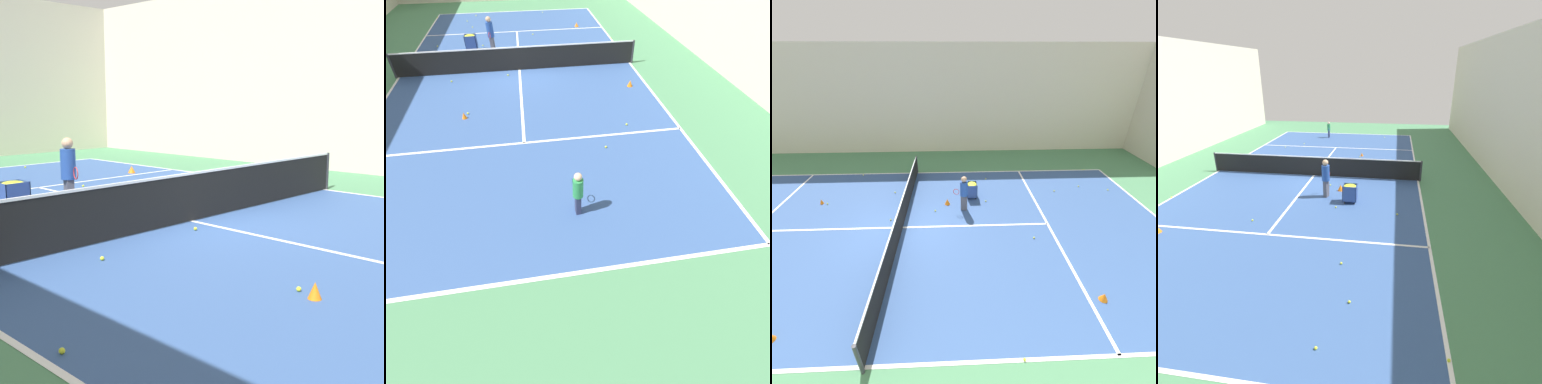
# 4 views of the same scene
# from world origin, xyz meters

# --- Properties ---
(ground_plane) EXTENTS (34.21, 34.21, 0.00)m
(ground_plane) POSITION_xyz_m (0.00, 0.00, 0.00)
(ground_plane) COLOR #477F56
(court_playing_area) EXTENTS (10.95, 22.65, 0.00)m
(court_playing_area) POSITION_xyz_m (0.00, 0.00, 0.00)
(court_playing_area) COLOR #335189
(court_playing_area) RESTS_ON ground
(line_baseline_near) EXTENTS (10.95, 0.10, 0.00)m
(line_baseline_near) POSITION_xyz_m (0.00, -11.33, 0.01)
(line_baseline_near) COLOR white
(line_baseline_near) RESTS_ON ground
(line_baseline_far) EXTENTS (10.95, 0.10, 0.00)m
(line_baseline_far) POSITION_xyz_m (0.00, 11.33, 0.01)
(line_baseline_far) COLOR white
(line_baseline_far) RESTS_ON ground
(line_sideline_left) EXTENTS (0.10, 22.65, 0.00)m
(line_sideline_left) POSITION_xyz_m (-5.48, 0.00, 0.01)
(line_sideline_left) COLOR white
(line_sideline_left) RESTS_ON ground
(line_sideline_right) EXTENTS (0.10, 22.65, 0.00)m
(line_sideline_right) POSITION_xyz_m (5.48, 0.00, 0.01)
(line_sideline_right) COLOR white
(line_sideline_right) RESTS_ON ground
(line_service_near) EXTENTS (10.95, 0.10, 0.00)m
(line_service_near) POSITION_xyz_m (0.00, -6.23, 0.01)
(line_service_near) COLOR white
(line_service_near) RESTS_ON ground
(line_service_far) EXTENTS (10.95, 0.10, 0.00)m
(line_service_far) POSITION_xyz_m (0.00, 6.23, 0.01)
(line_service_far) COLOR white
(line_service_far) RESTS_ON ground
(line_centre_service) EXTENTS (0.10, 12.46, 0.00)m
(line_centre_service) POSITION_xyz_m (0.00, 0.00, 0.01)
(line_centre_service) COLOR white
(line_centre_service) RESTS_ON ground
(tennis_net) EXTENTS (11.25, 0.10, 1.06)m
(tennis_net) POSITION_xyz_m (0.00, 0.00, 0.55)
(tennis_net) COLOR #2D2D33
(tennis_net) RESTS_ON ground
(player_near_baseline) EXTENTS (0.27, 0.58, 1.28)m
(player_near_baseline) POSITION_xyz_m (1.25, -9.57, 0.74)
(player_near_baseline) COLOR #2D3351
(player_near_baseline) RESTS_ON ground
(coach_at_net) EXTENTS (0.42, 0.70, 1.72)m
(coach_at_net) POSITION_xyz_m (-1.29, 2.66, 0.98)
(coach_at_net) COLOR #4C4C56
(coach_at_net) RESTS_ON ground
(ball_cart) EXTENTS (0.59, 0.49, 0.81)m
(ball_cart) POSITION_xyz_m (-2.43, 3.11, 0.57)
(ball_cart) COLOR #2D478C
(ball_cart) RESTS_ON ground
(training_cone_0) EXTENTS (0.19, 0.19, 0.23)m
(training_cone_0) POSITION_xyz_m (-2.11, -4.26, 0.12)
(training_cone_0) COLOR orange
(training_cone_0) RESTS_ON ground
(training_cone_1) EXTENTS (0.26, 0.26, 0.24)m
(training_cone_1) POSITION_xyz_m (3.87, 6.64, 0.12)
(training_cone_1) COLOR orange
(training_cone_1) RESTS_ON ground
(training_cone_2) EXTENTS (0.26, 0.26, 0.29)m
(training_cone_2) POSITION_xyz_m (-1.79, 1.88, 0.15)
(training_cone_2) COLOR orange
(training_cone_2) RESTS_ON ground
(training_cone_3) EXTENTS (0.24, 0.24, 0.26)m
(training_cone_3) POSITION_xyz_m (4.70, -2.62, 0.13)
(training_cone_3) COLOR orange
(training_cone_3) RESTS_ON ground
(tennis_ball_0) EXTENTS (0.07, 0.07, 0.07)m
(tennis_ball_0) POSITION_xyz_m (1.96, 10.53, 0.04)
(tennis_ball_0) COLOR yellow
(tennis_ball_0) RESTS_ON ground
(tennis_ball_1) EXTENTS (0.07, 0.07, 0.07)m
(tennis_ball_1) POSITION_xyz_m (-1.18, 1.32, 0.04)
(tennis_ball_1) COLOR yellow
(tennis_ball_1) RESTS_ON ground
(tennis_ball_2) EXTENTS (0.07, 0.07, 0.07)m
(tennis_ball_2) POSITION_xyz_m (-0.54, -0.61, 0.04)
(tennis_ball_2) COLOR yellow
(tennis_ball_2) RESTS_ON ground
(tennis_ball_3) EXTENTS (0.07, 0.07, 0.07)m
(tennis_ball_3) POSITION_xyz_m (3.66, -5.71, 0.04)
(tennis_ball_3) COLOR yellow
(tennis_ball_3) RESTS_ON ground
(tennis_ball_4) EXTENTS (0.07, 0.07, 0.07)m
(tennis_ball_4) POSITION_xyz_m (-1.94, 3.77, 0.04)
(tennis_ball_4) COLOR yellow
(tennis_ball_4) RESTS_ON ground
(tennis_ball_6) EXTENTS (0.07, 0.07, 0.07)m
(tennis_ball_6) POSITION_xyz_m (-2.83, 7.52, 0.04)
(tennis_ball_6) COLOR yellow
(tennis_ball_6) RESTS_ON ground
(tennis_ball_7) EXTENTS (0.07, 0.07, 0.07)m
(tennis_ball_7) POSITION_xyz_m (-3.02, -0.89, 0.04)
(tennis_ball_7) COLOR yellow
(tennis_ball_7) RESTS_ON ground
(tennis_ball_8) EXTENTS (0.07, 0.07, 0.07)m
(tennis_ball_8) POSITION_xyz_m (-3.30, 9.04, 0.04)
(tennis_ball_8) COLOR yellow
(tennis_ball_8) RESTS_ON ground
(tennis_ball_9) EXTENTS (0.07, 0.07, 0.07)m
(tennis_ball_9) POSITION_xyz_m (2.61, -6.95, 0.04)
(tennis_ball_9) COLOR yellow
(tennis_ball_9) RESTS_ON ground
(tennis_ball_10) EXTENTS (0.07, 0.07, 0.07)m
(tennis_ball_10) POSITION_xyz_m (-5.47, 10.32, 0.04)
(tennis_ball_10) COLOR yellow
(tennis_ball_10) RESTS_ON ground
(tennis_ball_12) EXTENTS (0.07, 0.07, 0.07)m
(tennis_ball_12) POSITION_xyz_m (-4.44, 4.06, 0.04)
(tennis_ball_12) COLOR yellow
(tennis_ball_12) RESTS_ON ground
(tennis_ball_13) EXTENTS (0.07, 0.07, 0.07)m
(tennis_ball_13) POSITION_xyz_m (0.95, 5.37, 0.04)
(tennis_ball_13) COLOR yellow
(tennis_ball_13) RESTS_ON ground
(tennis_ball_14) EXTENTS (0.07, 0.07, 0.07)m
(tennis_ball_14) POSITION_xyz_m (-2.02, -3.96, 0.04)
(tennis_ball_14) COLOR yellow
(tennis_ball_14) RESTS_ON ground
(tennis_ball_15) EXTENTS (0.07, 0.07, 0.07)m
(tennis_ball_15) POSITION_xyz_m (-2.82, 10.43, 0.04)
(tennis_ball_15) COLOR yellow
(tennis_ball_15) RESTS_ON ground
(tennis_ball_16) EXTENTS (0.07, 0.07, 0.07)m
(tennis_ball_16) POSITION_xyz_m (5.48, 3.84, 0.04)
(tennis_ball_16) COLOR yellow
(tennis_ball_16) RESTS_ON ground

